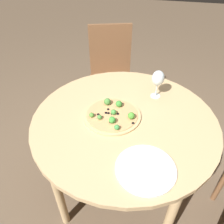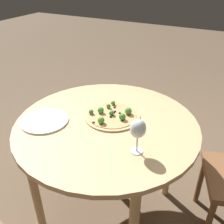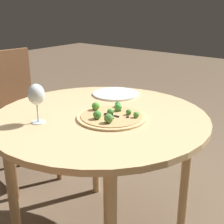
# 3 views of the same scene
# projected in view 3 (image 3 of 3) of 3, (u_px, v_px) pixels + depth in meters

# --- Properties ---
(dining_table) EXTENTS (1.03, 1.03, 0.73)m
(dining_table) POSITION_uv_depth(u_px,v_px,m) (100.00, 131.00, 1.52)
(dining_table) COLOR tan
(dining_table) RESTS_ON ground_plane
(chair) EXTENTS (0.45, 0.45, 0.92)m
(chair) POSITION_uv_depth(u_px,v_px,m) (16.00, 114.00, 2.20)
(chair) COLOR brown
(chair) RESTS_ON ground_plane
(pizza) EXTENTS (0.32, 0.32, 0.05)m
(pizza) POSITION_uv_depth(u_px,v_px,m) (112.00, 116.00, 1.45)
(pizza) COLOR tan
(pizza) RESTS_ON dining_table
(wine_glass) EXTENTS (0.08, 0.08, 0.18)m
(wine_glass) POSITION_uv_depth(u_px,v_px,m) (36.00, 95.00, 1.36)
(wine_glass) COLOR silver
(wine_glass) RESTS_ON dining_table
(plate_near) EXTENTS (0.27, 0.27, 0.01)m
(plate_near) POSITION_uv_depth(u_px,v_px,m) (116.00, 94.00, 1.81)
(plate_near) COLOR silver
(plate_near) RESTS_ON dining_table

